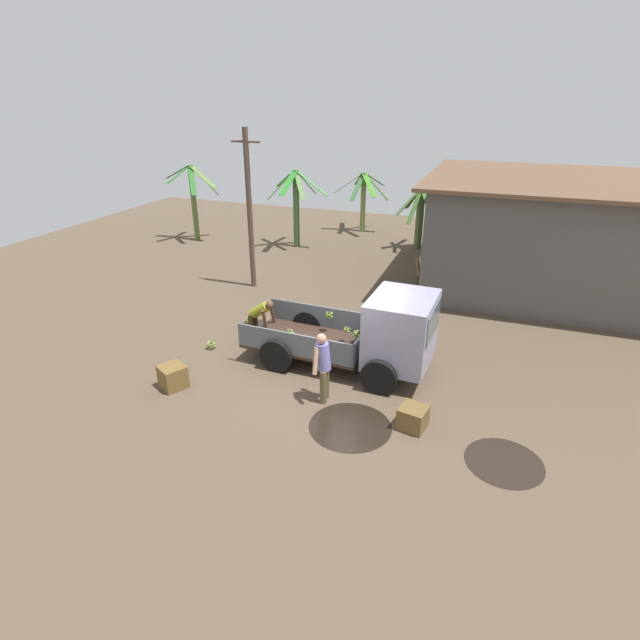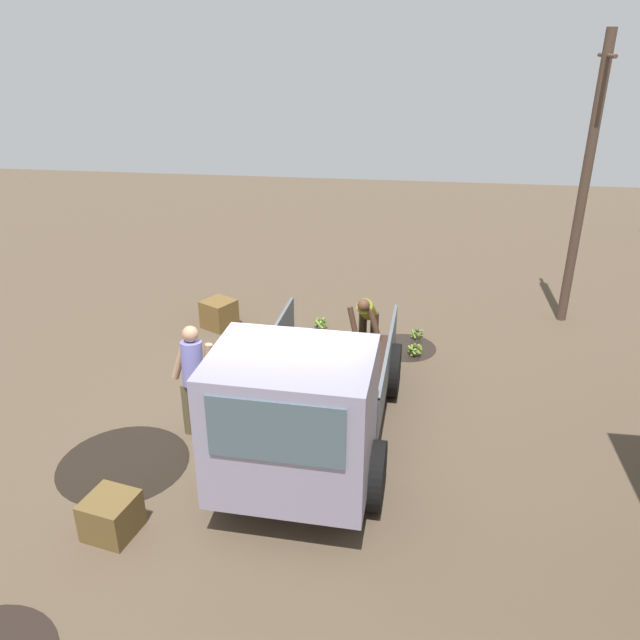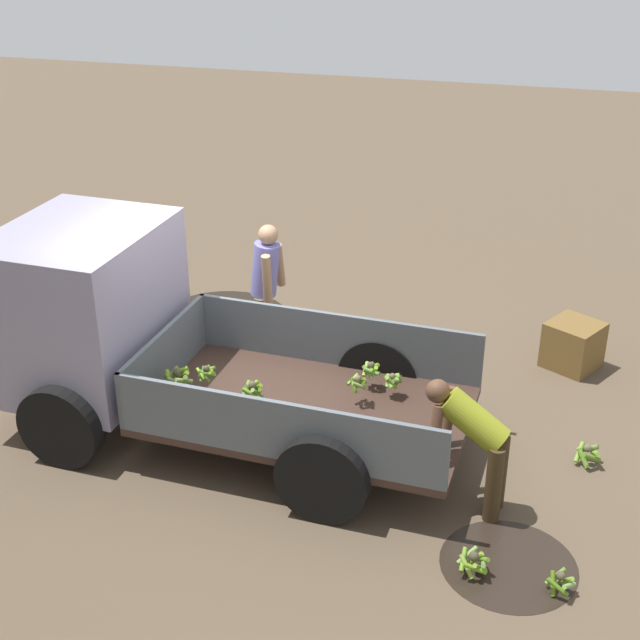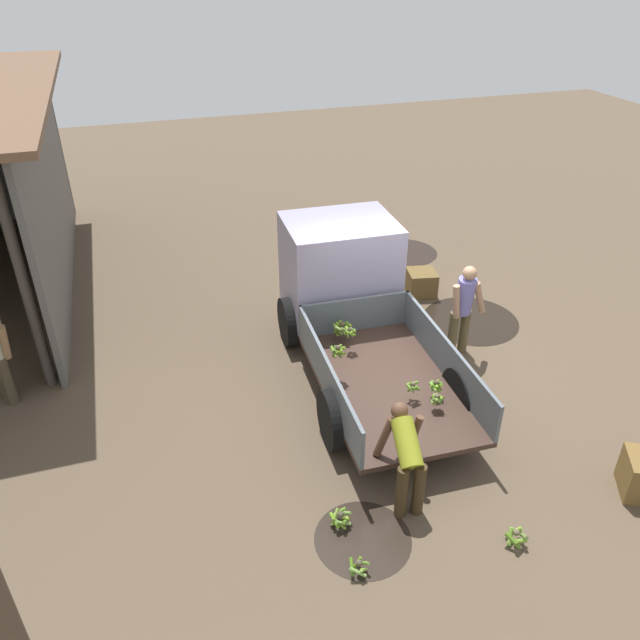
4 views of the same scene
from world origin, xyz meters
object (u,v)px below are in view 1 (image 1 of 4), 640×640
wooden_crate_0 (173,377)px  wooden_crate_1 (413,418)px  banana_bunch_on_ground_2 (211,344)px  person_foreground_visitor (323,364)px  person_worker_loading (259,316)px  banana_bunch_on_ground_0 (249,319)px  banana_bunch_on_ground_1 (269,322)px  utility_pole (250,210)px  cargo_truck (382,333)px  person_bystander_near_shed (423,271)px

wooden_crate_0 → wooden_crate_1: size_ratio=1.02×
banana_bunch_on_ground_2 → wooden_crate_0: size_ratio=0.49×
person_foreground_visitor → wooden_crate_0: bearing=5.4°
banana_bunch_on_ground_2 → wooden_crate_1: wooden_crate_1 is taller
person_foreground_visitor → person_worker_loading: size_ratio=1.33×
banana_bunch_on_ground_2 → wooden_crate_1: bearing=-15.3°
banana_bunch_on_ground_0 → banana_bunch_on_ground_1: (0.70, -0.04, 0.01)m
person_worker_loading → banana_bunch_on_ground_1: bearing=106.0°
utility_pole → person_worker_loading: (2.19, -3.85, -2.02)m
person_foreground_visitor → wooden_crate_0: (-3.54, -0.73, -0.65)m
cargo_truck → utility_pole: (-5.82, 4.40, 1.69)m
utility_pole → banana_bunch_on_ground_0: size_ratio=21.22×
person_foreground_visitor → wooden_crate_1: size_ratio=3.06×
person_worker_loading → banana_bunch_on_ground_0: (-0.85, 0.92, -0.63)m
banana_bunch_on_ground_0 → wooden_crate_0: wooden_crate_0 is taller
banana_bunch_on_ground_2 → wooden_crate_0: bearing=-84.1°
wooden_crate_0 → banana_bunch_on_ground_1: bearing=80.1°
utility_pole → person_worker_loading: 4.86m
cargo_truck → person_foreground_visitor: bearing=-116.4°
person_foreground_visitor → wooden_crate_1: 2.26m
person_foreground_visitor → person_bystander_near_shed: 7.21m
cargo_truck → person_bystander_near_shed: size_ratio=2.88×
banana_bunch_on_ground_0 → utility_pole: bearing=114.5°
person_foreground_visitor → wooden_crate_0: person_foreground_visitor is taller
person_foreground_visitor → banana_bunch_on_ground_0: (-3.56, 3.17, -0.80)m
person_worker_loading → wooden_crate_0: bearing=-99.3°
person_bystander_near_shed → cargo_truck: bearing=-29.3°
wooden_crate_0 → wooden_crate_1: bearing=4.0°
banana_bunch_on_ground_1 → wooden_crate_1: 6.07m
utility_pole → banana_bunch_on_ground_1: utility_pole is taller
person_bystander_near_shed → banana_bunch_on_ground_2: (-4.74, -5.87, -0.79)m
banana_bunch_on_ground_0 → banana_bunch_on_ground_1: size_ratio=0.89×
cargo_truck → banana_bunch_on_ground_1: (-3.79, 1.44, -0.96)m
cargo_truck → wooden_crate_1: bearing=-57.1°
person_foreground_visitor → banana_bunch_on_ground_0: bearing=-47.9°
person_bystander_near_shed → wooden_crate_1: person_bystander_near_shed is taller
cargo_truck → person_foreground_visitor: size_ratio=2.87×
banana_bunch_on_ground_1 → banana_bunch_on_ground_0: bearing=177.1°
wooden_crate_1 → utility_pole: bearing=137.5°
utility_pole → banana_bunch_on_ground_1: 4.46m
wooden_crate_0 → cargo_truck: bearing=28.4°
wooden_crate_1 → person_worker_loading: bearing=152.0°
person_worker_loading → banana_bunch_on_ground_2: 1.55m
person_bystander_near_shed → person_worker_loading: bearing=-65.7°
wooden_crate_0 → person_worker_loading: bearing=74.4°
cargo_truck → utility_pole: size_ratio=0.89×
banana_bunch_on_ground_1 → banana_bunch_on_ground_2: banana_bunch_on_ground_2 is taller
person_worker_loading → wooden_crate_1: size_ratio=2.30×
banana_bunch_on_ground_0 → person_bystander_near_shed: bearing=41.1°
wooden_crate_0 → person_bystander_near_shed: bearing=60.0°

